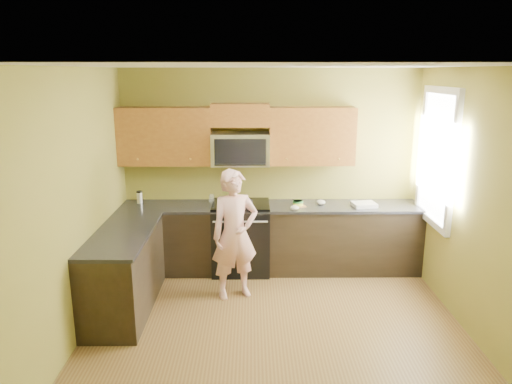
{
  "coord_description": "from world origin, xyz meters",
  "views": [
    {
      "loc": [
        -0.25,
        -4.45,
        2.66
      ],
      "look_at": [
        -0.2,
        1.3,
        1.2
      ],
      "focal_mm": 33.58,
      "sensor_mm": 36.0,
      "label": 1
    }
  ],
  "objects_px": {
    "butter_tub": "(298,206)",
    "travel_mug": "(140,203)",
    "woman": "(235,235)",
    "stove": "(241,237)",
    "frying_pan": "(243,205)",
    "microwave": "(241,165)"
  },
  "relations": [
    {
      "from": "stove",
      "to": "frying_pan",
      "type": "xyz_separation_m",
      "value": [
        0.02,
        -0.07,
        0.47
      ]
    },
    {
      "from": "frying_pan",
      "to": "butter_tub",
      "type": "bearing_deg",
      "value": 15.58
    },
    {
      "from": "butter_tub",
      "to": "travel_mug",
      "type": "distance_m",
      "value": 2.13
    },
    {
      "from": "woman",
      "to": "frying_pan",
      "type": "distance_m",
      "value": 0.72
    },
    {
      "from": "stove",
      "to": "microwave",
      "type": "distance_m",
      "value": 0.98
    },
    {
      "from": "microwave",
      "to": "frying_pan",
      "type": "height_order",
      "value": "microwave"
    },
    {
      "from": "microwave",
      "to": "travel_mug",
      "type": "xyz_separation_m",
      "value": [
        -1.37,
        0.0,
        -0.53
      ]
    },
    {
      "from": "butter_tub",
      "to": "travel_mug",
      "type": "height_order",
      "value": "travel_mug"
    },
    {
      "from": "travel_mug",
      "to": "stove",
      "type": "bearing_deg",
      "value": -5.3
    },
    {
      "from": "frying_pan",
      "to": "travel_mug",
      "type": "bearing_deg",
      "value": -173.81
    },
    {
      "from": "frying_pan",
      "to": "butter_tub",
      "type": "xyz_separation_m",
      "value": [
        0.73,
        0.02,
        -0.03
      ]
    },
    {
      "from": "frying_pan",
      "to": "woman",
      "type": "bearing_deg",
      "value": -82.34
    },
    {
      "from": "microwave",
      "to": "butter_tub",
      "type": "relative_size",
      "value": 5.57
    },
    {
      "from": "stove",
      "to": "travel_mug",
      "type": "bearing_deg",
      "value": 174.7
    },
    {
      "from": "stove",
      "to": "microwave",
      "type": "height_order",
      "value": "microwave"
    },
    {
      "from": "stove",
      "to": "travel_mug",
      "type": "xyz_separation_m",
      "value": [
        -1.37,
        0.13,
        0.45
      ]
    },
    {
      "from": "stove",
      "to": "woman",
      "type": "xyz_separation_m",
      "value": [
        -0.05,
        -0.77,
        0.31
      ]
    },
    {
      "from": "stove",
      "to": "travel_mug",
      "type": "height_order",
      "value": "travel_mug"
    },
    {
      "from": "woman",
      "to": "travel_mug",
      "type": "height_order",
      "value": "woman"
    },
    {
      "from": "microwave",
      "to": "butter_tub",
      "type": "height_order",
      "value": "microwave"
    },
    {
      "from": "woman",
      "to": "microwave",
      "type": "bearing_deg",
      "value": 66.24
    },
    {
      "from": "stove",
      "to": "microwave",
      "type": "bearing_deg",
      "value": 90.0
    }
  ]
}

